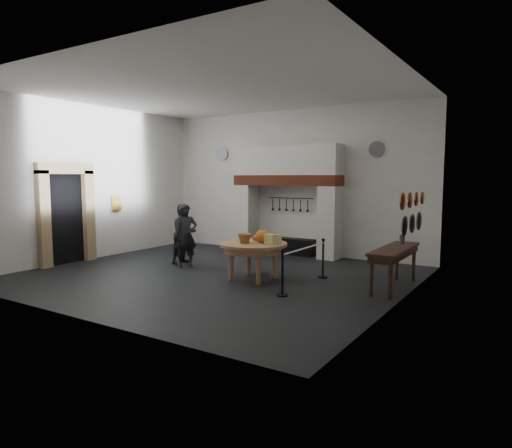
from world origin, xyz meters
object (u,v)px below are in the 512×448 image
Objects in this scene: barrier_post_near at (282,274)px; visitor_near at (186,236)px; barrier_post_far at (323,259)px; visitor_far at (185,234)px; side_table at (395,249)px; iron_range at (287,246)px; work_table at (253,244)px.

visitor_near is at bearing 161.58° from barrier_post_near.
barrier_post_near is 1.00× the size of barrier_post_far.
barrier_post_near is at bearing -105.50° from visitor_far.
visitor_near is at bearing -128.74° from visitor_far.
iron_range is at bearing 146.82° from side_table.
side_table is (4.10, -2.68, 0.62)m from iron_range.
visitor_near is 5.42m from side_table.
visitor_near is 0.57m from visitor_far.
visitor_far reaches higher than barrier_post_far.
work_table is 1.73m from barrier_post_far.
side_table and barrier_post_near have the same top height.
visitor_near is 1.89× the size of barrier_post_far.
side_table is 2.44× the size of barrier_post_far.
barrier_post_near is (2.36, -4.53, 0.20)m from iron_range.
visitor_near is at bearing 173.59° from work_table.
barrier_post_near and barrier_post_far have the same top height.
barrier_post_near is (3.64, -1.21, -0.40)m from visitor_near.
work_table reaches higher than iron_range.
iron_range is 4.94m from side_table.
iron_range is 5.11m from barrier_post_near.
visitor_far is (-0.40, 0.40, -0.02)m from visitor_near.
barrier_post_near is 2.00m from barrier_post_far.
visitor_far is (-1.68, -2.92, 0.59)m from iron_range.
side_table is 1.80m from barrier_post_far.
work_table is 2.34m from visitor_near.
iron_range is 1.19× the size of work_table.
iron_range is at bearing 117.47° from barrier_post_near.
visitor_far is (-2.72, 0.66, -0.00)m from work_table.
work_table is 2.80m from visitor_far.
work_table is 1.67m from barrier_post_near.
work_table is 3.19m from side_table.
barrier_post_near is at bearing -74.18° from visitor_near.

